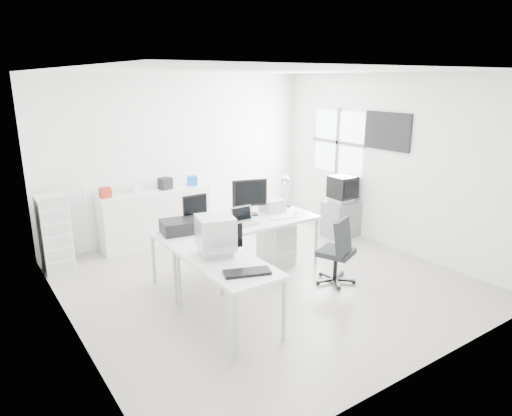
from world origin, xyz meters
TOP-DOWN VIEW (x-y plane):
  - floor at (0.00, 0.00)m, footprint 5.00×5.00m
  - ceiling at (0.00, 0.00)m, footprint 5.00×5.00m
  - back_wall at (0.00, 2.50)m, footprint 5.00×0.02m
  - left_wall at (-2.50, 0.00)m, footprint 0.02×5.00m
  - right_wall at (2.50, 0.00)m, footprint 0.02×5.00m
  - window at (2.48, 1.20)m, footprint 0.02×1.20m
  - wall_picture at (2.47, 0.10)m, footprint 0.04×0.90m
  - main_desk at (-0.15, 0.41)m, footprint 2.40×0.80m
  - side_desk at (-1.00, -0.69)m, footprint 0.70×1.40m
  - drawer_pedestal at (0.55, 0.46)m, footprint 0.40×0.50m
  - inkjet_printer at (-1.00, 0.51)m, footprint 0.54×0.45m
  - lcd_monitor_small at (-0.70, 0.66)m, footprint 0.35×0.20m
  - lcd_monitor_large at (0.20, 0.66)m, footprint 0.56×0.36m
  - laptop at (-0.10, 0.31)m, footprint 0.36×0.37m
  - white_keyboard at (0.50, 0.26)m, footprint 0.42×0.21m
  - white_mouse at (0.80, 0.31)m, footprint 0.05×0.05m
  - laser_printer at (0.60, 0.63)m, footprint 0.33×0.29m
  - desk_lamp at (0.95, 0.71)m, footprint 0.17×0.17m
  - crt_monitor at (-1.00, -0.44)m, footprint 0.47×0.47m
  - black_keyboard at (-1.00, -1.09)m, footprint 0.52×0.35m
  - office_chair at (0.77, -0.60)m, footprint 0.73×0.73m
  - tv_cabinet at (2.22, 0.77)m, footprint 0.57×0.47m
  - crt_tv at (2.22, 0.77)m, footprint 0.50×0.48m
  - sideboard at (-0.64, 2.24)m, footprint 1.84×0.46m
  - clutter_box_a at (-1.44, 2.24)m, footprint 0.17×0.15m
  - clutter_box_b at (-0.94, 2.24)m, footprint 0.13×0.11m
  - clutter_box_c at (-0.44, 2.24)m, footprint 0.22×0.21m
  - clutter_box_d at (0.06, 2.24)m, footprint 0.20×0.18m
  - clutter_bottle at (-1.74, 2.28)m, footprint 0.07×0.07m
  - filing_cabinet at (-2.28, 2.00)m, footprint 0.39×0.46m

SIDE VIEW (x-z plane):
  - floor at x=0.00m, z-range -0.01..0.01m
  - drawer_pedestal at x=0.55m, z-range 0.00..0.60m
  - tv_cabinet at x=2.22m, z-range 0.00..0.62m
  - main_desk at x=-0.15m, z-range 0.00..0.75m
  - side_desk at x=-1.00m, z-range 0.00..0.75m
  - sideboard at x=-0.64m, z-range 0.00..0.92m
  - office_chair at x=0.77m, z-range 0.00..0.97m
  - filing_cabinet at x=-2.28m, z-range 0.00..1.11m
  - white_keyboard at x=0.50m, z-range 0.75..0.77m
  - black_keyboard at x=-1.00m, z-range 0.75..0.78m
  - white_mouse at x=0.80m, z-range 0.75..0.80m
  - inkjet_printer at x=-1.00m, z-range 0.75..0.92m
  - laser_printer at x=0.60m, z-range 0.75..0.94m
  - crt_tv at x=2.22m, z-range 0.62..1.07m
  - laptop at x=-0.10m, z-range 0.75..0.98m
  - desk_lamp at x=0.95m, z-range 0.75..1.18m
  - lcd_monitor_small at x=-0.70m, z-range 0.75..1.19m
  - crt_monitor at x=-1.00m, z-range 0.75..1.20m
  - clutter_box_b at x=-0.94m, z-range 0.92..1.04m
  - clutter_box_a at x=-1.44m, z-range 0.92..1.08m
  - clutter_box_d at x=0.06m, z-range 0.92..1.09m
  - clutter_box_c at x=-0.44m, z-range 0.92..1.12m
  - lcd_monitor_large at x=0.20m, z-range 0.75..1.29m
  - clutter_bottle at x=-1.74m, z-range 0.92..1.14m
  - back_wall at x=0.00m, z-range 0.00..2.80m
  - left_wall at x=-2.50m, z-range 0.00..2.80m
  - right_wall at x=2.50m, z-range 0.00..2.80m
  - window at x=2.48m, z-range 1.05..2.15m
  - wall_picture at x=2.47m, z-range 1.60..2.20m
  - ceiling at x=0.00m, z-range 2.79..2.80m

